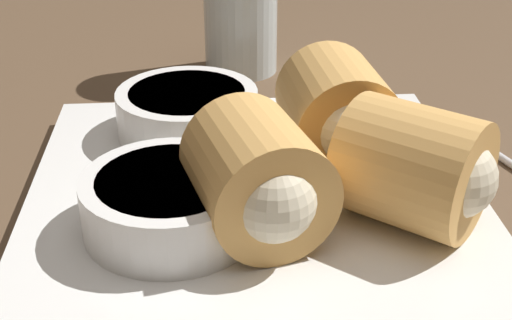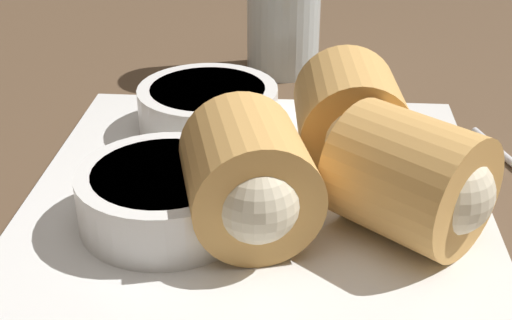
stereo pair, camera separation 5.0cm
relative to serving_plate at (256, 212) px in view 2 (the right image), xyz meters
The scene contains 7 objects.
table_surface 4.39cm from the serving_plate, 158.73° to the left, with size 180.00×140.00×2.00cm.
serving_plate is the anchor object (origin of this frame).
roll_front_left 9.53cm from the serving_plate, 108.73° to the right, with size 9.17×9.20×6.38cm.
roll_front_right 7.84cm from the serving_plate, 50.97° to the right, with size 8.01×6.90×6.38cm.
roll_back_left 5.17cm from the serving_plate, behind, with size 8.39×7.86×6.38cm.
dipping_bowl_near 5.64cm from the serving_plate, 117.44° to the left, with size 9.14×9.14×2.98cm.
dipping_bowl_far 9.85cm from the serving_plate, 23.50° to the left, with size 9.14×9.14×2.98cm.
Camera 2 is at (-29.85, -3.99, 24.26)cm, focal length 50.00 mm.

